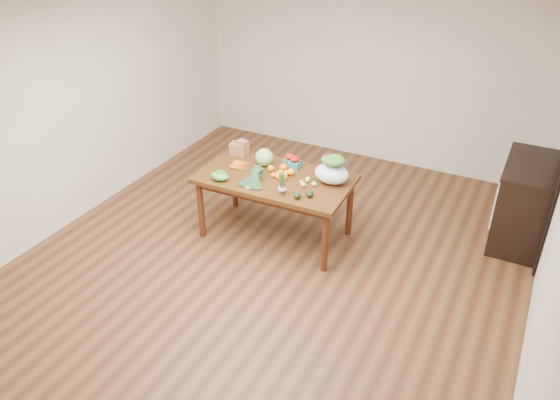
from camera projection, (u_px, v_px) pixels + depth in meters
The scene contains 25 objects.
floor at pixel (269, 267), 5.72m from camera, with size 6.00×6.00×0.00m, color brown.
room_walls at pixel (268, 150), 5.04m from camera, with size 5.02×6.02×2.70m.
dining_table at pixel (276, 206), 6.06m from camera, with size 1.64×0.91×0.75m, color #452B10.
cabinet at pixel (523, 203), 5.94m from camera, with size 0.52×1.02×0.94m, color black.
dish_towel at pixel (495, 205), 5.75m from camera, with size 0.02×0.28×0.45m, color white.
paper_bag at pixel (238, 148), 6.30m from camera, with size 0.25×0.20×0.17m, color brown, non-canonical shape.
cabbage at pixel (264, 157), 6.05m from camera, with size 0.20×0.20×0.20m, color #A5D67B.
strawberry_basket_a at pixel (290, 160), 6.09m from camera, with size 0.11×0.11×0.10m, color red, non-canonical shape.
strawberry_basket_b at pixel (295, 163), 6.03m from camera, with size 0.12×0.12×0.11m, color #B90D0C, non-canonical shape.
orange_a at pixel (271, 168), 5.95m from camera, with size 0.08×0.08×0.08m, color orange.
orange_b at pixel (283, 167), 5.96m from camera, with size 0.08×0.08×0.08m, color orange.
orange_c at pixel (291, 172), 5.88m from camera, with size 0.08×0.08×0.08m, color orange.
mandarin_cluster at pixel (281, 174), 5.83m from camera, with size 0.18×0.18×0.10m, color orange, non-canonical shape.
carrots at pixel (241, 166), 6.06m from camera, with size 0.22×0.22×0.03m, color orange, non-canonical shape.
snap_pea_bag at pixel (220, 176), 5.78m from camera, with size 0.20×0.15×0.09m, color green.
kale_bunch at pixel (252, 178), 5.67m from camera, with size 0.32×0.40×0.16m, color black, non-canonical shape.
asparagus_bundle at pixel (282, 183), 5.48m from camera, with size 0.08×0.08×0.25m, color #4E7033, non-canonical shape.
potato_a at pixel (302, 182), 5.72m from camera, with size 0.05×0.04×0.04m, color tan.
potato_b at pixel (303, 185), 5.65m from camera, with size 0.06×0.05×0.05m, color tan.
potato_c at pixel (307, 181), 5.75m from camera, with size 0.05×0.04×0.04m, color #D9CC7D.
potato_d at pixel (308, 179), 5.77m from camera, with size 0.05×0.05×0.05m, color tan.
potato_e at pixel (314, 184), 5.67m from camera, with size 0.06×0.05×0.05m, color #D7B97C.
avocado_a at pixel (297, 195), 5.46m from camera, with size 0.07×0.10×0.07m, color black.
avocado_b at pixel (310, 193), 5.48m from camera, with size 0.07×0.11×0.07m, color black.
salad_bag at pixel (332, 170), 5.68m from camera, with size 0.37×0.28×0.29m, color white, non-canonical shape.
Camera 1 is at (2.19, -4.02, 3.51)m, focal length 35.00 mm.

